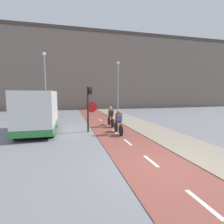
# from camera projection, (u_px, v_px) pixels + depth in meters

# --- Properties ---
(ground_plane) EXTENTS (120.00, 120.00, 0.00)m
(ground_plane) POSITION_uv_depth(u_px,v_px,m) (158.00, 167.00, 5.77)
(ground_plane) COLOR gray
(bike_lane) EXTENTS (2.61, 60.00, 0.02)m
(bike_lane) POSITION_uv_depth(u_px,v_px,m) (158.00, 167.00, 5.77)
(bike_lane) COLOR brown
(bike_lane) RESTS_ON ground_plane
(sidewalk_strip) EXTENTS (2.40, 60.00, 0.05)m
(sidewalk_strip) POSITION_uv_depth(u_px,v_px,m) (220.00, 160.00, 6.38)
(sidewalk_strip) COLOR gray
(sidewalk_strip) RESTS_ON ground_plane
(building_row_background) EXTENTS (60.00, 5.20, 12.19)m
(building_row_background) POSITION_uv_depth(u_px,v_px,m) (85.00, 71.00, 28.95)
(building_row_background) COLOR slate
(building_row_background) RESTS_ON ground_plane
(traffic_light_pole) EXTENTS (0.67, 0.25, 2.86)m
(traffic_light_pole) POSITION_uv_depth(u_px,v_px,m) (89.00, 104.00, 10.95)
(traffic_light_pole) COLOR black
(traffic_light_pole) RESTS_ON ground_plane
(street_lamp_far) EXTENTS (0.36, 0.36, 6.43)m
(street_lamp_far) POSITION_uv_depth(u_px,v_px,m) (45.00, 78.00, 17.22)
(street_lamp_far) COLOR gray
(street_lamp_far) RESTS_ON ground_plane
(street_lamp_sidewalk) EXTENTS (0.36, 0.36, 6.09)m
(street_lamp_sidewalk) POSITION_uv_depth(u_px,v_px,m) (118.00, 82.00, 20.27)
(street_lamp_sidewalk) COLOR gray
(street_lamp_sidewalk) RESTS_ON ground_plane
(cyclist_near) EXTENTS (0.46, 1.73, 1.49)m
(cyclist_near) POSITION_uv_depth(u_px,v_px,m) (119.00, 122.00, 10.44)
(cyclist_near) COLOR black
(cyclist_near) RESTS_ON ground_plane
(cyclist_far) EXTENTS (0.46, 1.69, 1.48)m
(cyclist_far) POSITION_uv_depth(u_px,v_px,m) (111.00, 117.00, 12.91)
(cyclist_far) COLOR black
(cyclist_far) RESTS_ON ground_plane
(van) EXTENTS (2.05, 4.60, 2.57)m
(van) POSITION_uv_depth(u_px,v_px,m) (38.00, 113.00, 10.74)
(van) COLOR white
(van) RESTS_ON ground_plane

